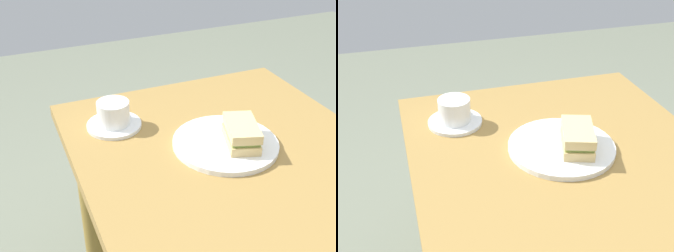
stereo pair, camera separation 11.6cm
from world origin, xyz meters
TOP-DOWN VIEW (x-y plane):
  - dining_table at (0.00, 0.00)m, footprint 1.04×0.77m
  - sandwich_plate at (-0.12, 0.00)m, footprint 0.27×0.27m
  - sandwich_front at (-0.10, 0.03)m, footprint 0.15×0.11m
  - coffee_saucer at (-0.33, -0.24)m, footprint 0.15×0.15m
  - coffee_cup at (-0.33, -0.24)m, footprint 0.12×0.09m
  - spoon at (-0.40, -0.23)m, footprint 0.10×0.03m

SIDE VIEW (x-z plane):
  - dining_table at x=0.00m, z-range 0.21..0.95m
  - coffee_saucer at x=-0.33m, z-range 0.73..0.74m
  - sandwich_plate at x=-0.12m, z-range 0.73..0.75m
  - spoon at x=-0.40m, z-range 0.74..0.75m
  - sandwich_front at x=-0.10m, z-range 0.75..0.80m
  - coffee_cup at x=-0.33m, z-range 0.74..0.81m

